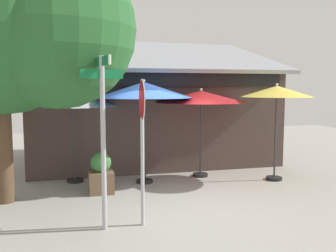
# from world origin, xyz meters

# --- Properties ---
(ground_plane) EXTENTS (28.00, 28.00, 0.10)m
(ground_plane) POSITION_xyz_m (0.00, 0.00, -0.05)
(ground_plane) COLOR #9E9B93
(cafe_building) EXTENTS (8.41, 5.37, 4.48)m
(cafe_building) POSITION_xyz_m (0.47, 5.13, 1.69)
(cafe_building) COLOR #473833
(cafe_building) RESTS_ON ground
(street_sign_post) EXTENTS (0.75, 0.81, 3.12)m
(street_sign_post) POSITION_xyz_m (-1.66, -1.16, 1.88)
(street_sign_post) COLOR #A8AAB2
(street_sign_post) RESTS_ON ground
(stop_sign) EXTENTS (0.07, 0.76, 2.72)m
(stop_sign) POSITION_xyz_m (-0.95, -1.13, 1.89)
(stop_sign) COLOR #A8AAB2
(stop_sign) RESTS_ON ground
(patio_umbrella_ivory_left) EXTENTS (2.34, 2.34, 2.48)m
(patio_umbrella_ivory_left) POSITION_xyz_m (-2.17, 2.40, 2.22)
(patio_umbrella_ivory_left) COLOR black
(patio_umbrella_ivory_left) RESTS_ON ground
(patio_umbrella_royal_blue_center) EXTENTS (2.56, 2.56, 2.78)m
(patio_umbrella_royal_blue_center) POSITION_xyz_m (-0.35, 1.85, 2.49)
(patio_umbrella_royal_blue_center) COLOR black
(patio_umbrella_royal_blue_center) RESTS_ON ground
(patio_umbrella_crimson_right) EXTENTS (2.58, 2.58, 2.55)m
(patio_umbrella_crimson_right) POSITION_xyz_m (1.36, 2.16, 2.29)
(patio_umbrella_crimson_right) COLOR black
(patio_umbrella_crimson_right) RESTS_ON ground
(patio_umbrella_mustard_far_right) EXTENTS (1.95, 1.95, 2.69)m
(patio_umbrella_mustard_far_right) POSITION_xyz_m (3.22, 1.25, 2.43)
(patio_umbrella_mustard_far_right) COLOR black
(patio_umbrella_mustard_far_right) RESTS_ON ground
(shade_tree) EXTENTS (5.15, 4.50, 6.47)m
(shade_tree) POSITION_xyz_m (-3.33, 0.83, 4.08)
(shade_tree) COLOR brown
(shade_tree) RESTS_ON ground
(sidewalk_planter) EXTENTS (0.59, 0.59, 1.00)m
(sidewalk_planter) POSITION_xyz_m (-1.55, 1.20, 0.46)
(sidewalk_planter) COLOR brown
(sidewalk_planter) RESTS_ON ground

